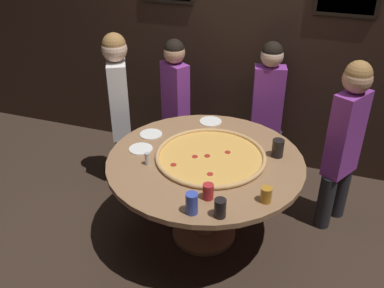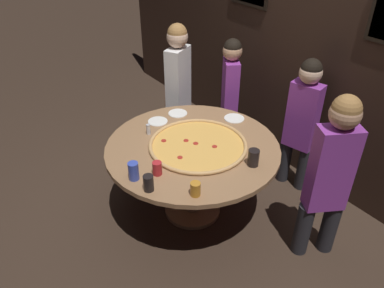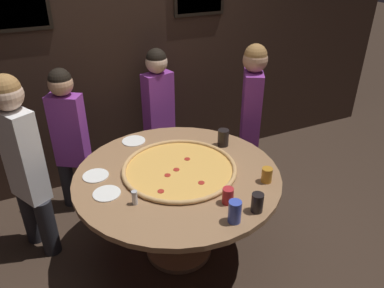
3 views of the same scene
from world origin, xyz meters
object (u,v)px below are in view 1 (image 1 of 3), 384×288
drink_cup_beside_pizza (208,192)px  condiment_shaker (147,159)px  white_plate_far_back (141,149)px  diner_centre_back (345,138)px  drink_cup_by_shaker (278,148)px  dining_table (205,175)px  white_plate_left_side (211,121)px  white_plate_right_side (151,134)px  drink_cup_far_right (192,203)px  drink_cup_near_right (220,208)px  drink_cup_near_left (266,195)px  diner_far_left (267,103)px  diner_far_right (175,98)px  giant_pizza (211,156)px  diner_side_left (119,102)px

drink_cup_beside_pizza → condiment_shaker: size_ratio=1.11×
white_plate_far_back → diner_centre_back: (1.48, 0.57, 0.07)m
drink_cup_by_shaker → white_plate_far_back: drink_cup_by_shaker is taller
dining_table → white_plate_left_side: 0.62m
white_plate_right_side → white_plate_far_back: (0.02, -0.24, 0.00)m
drink_cup_far_right → condiment_shaker: bearing=139.8°
drink_cup_near_right → drink_cup_near_left: bearing=45.0°
white_plate_far_back → diner_far_left: size_ratio=0.14×
dining_table → drink_cup_near_right: size_ratio=11.80×
white_plate_far_back → diner_far_left: 1.35m
white_plate_right_side → diner_far_right: size_ratio=0.14×
drink_cup_far_right → diner_far_left: diner_far_left is taller
white_plate_right_side → diner_far_right: bearing=95.0°
giant_pizza → drink_cup_by_shaker: (0.47, 0.19, 0.05)m
diner_far_right → drink_cup_beside_pizza: bearing=151.6°
white_plate_left_side → diner_far_right: 0.57m
drink_cup_near_left → drink_cup_beside_pizza: drink_cup_beside_pizza is taller
drink_cup_near_left → drink_cup_by_shaker: (-0.02, 0.57, 0.02)m
giant_pizza → condiment_shaker: 0.47m
diner_far_right → diner_side_left: size_ratio=0.91×
drink_cup_beside_pizza → dining_table: bearing=109.7°
drink_cup_near_left → white_plate_far_back: bearing=162.6°
diner_centre_back → diner_far_right: size_ratio=1.08×
diner_far_right → white_plate_right_side: bearing=127.7°
dining_table → drink_cup_beside_pizza: size_ratio=13.63×
drink_cup_near_right → dining_table: bearing=115.4°
condiment_shaker → diner_far_right: bearing=101.0°
white_plate_far_back → condiment_shaker: condiment_shaker is taller
drink_cup_near_right → diner_far_right: size_ratio=0.09×
drink_cup_far_right → white_plate_left_side: bearing=101.5°
drink_cup_by_shaker → drink_cup_near_right: bearing=-105.0°
drink_cup_near_left → condiment_shaker: (-0.89, 0.15, -0.00)m
white_plate_left_side → dining_table: bearing=-76.7°
white_plate_right_side → diner_far_right: 0.72m
giant_pizza → drink_cup_beside_pizza: size_ratio=7.70×
drink_cup_near_right → white_plate_right_side: drink_cup_near_right is taller
diner_centre_back → diner_far_right: (-1.56, 0.39, -0.06)m
drink_cup_far_right → diner_side_left: bearing=133.7°
drink_cup_near_right → white_plate_far_back: size_ratio=0.68×
drink_cup_beside_pizza → diner_far_right: (-0.76, 1.37, -0.04)m
drink_cup_near_right → diner_side_left: 1.68m
white_plate_right_side → giant_pizza: bearing=-17.4°
white_plate_right_side → white_plate_left_side: (0.40, 0.38, 0.00)m
diner_far_left → condiment_shaker: bearing=49.6°
drink_cup_near_left → condiment_shaker: drink_cup_near_left is taller
giant_pizza → diner_centre_back: bearing=28.5°
dining_table → drink_cup_by_shaker: (0.50, 0.22, 0.21)m
giant_pizza → drink_cup_far_right: bearing=-83.4°
giant_pizza → diner_far_left: (0.23, 1.04, 0.01)m
white_plate_left_side → drink_cup_by_shaker: bearing=-30.0°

